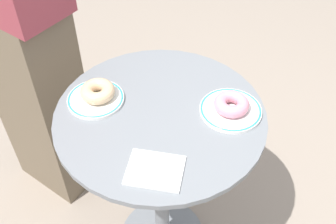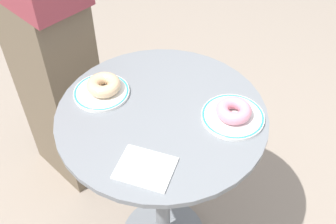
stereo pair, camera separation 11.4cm
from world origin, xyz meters
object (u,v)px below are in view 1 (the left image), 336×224
(plate_left, at_px, (96,99))
(paper_napkin, at_px, (155,170))
(cafe_table, at_px, (161,167))
(plate_right, at_px, (231,110))
(donut_glazed, at_px, (98,91))
(person_figure, at_px, (19,31))
(donut_pink_frosted, at_px, (232,104))

(plate_left, xyz_separation_m, paper_napkin, (0.23, -0.23, -0.00))
(cafe_table, bearing_deg, plate_left, 174.96)
(plate_right, xyz_separation_m, donut_glazed, (-0.40, -0.02, 0.02))
(cafe_table, distance_m, paper_napkin, 0.34)
(person_figure, bearing_deg, donut_glazed, -32.51)
(donut_pink_frosted, distance_m, paper_napkin, 0.31)
(cafe_table, relative_size, person_figure, 0.46)
(donut_glazed, height_order, paper_napkin, donut_glazed)
(paper_napkin, bearing_deg, donut_glazed, 134.08)
(plate_left, height_order, paper_napkin, plate_left)
(donut_pink_frosted, xyz_separation_m, paper_napkin, (-0.17, -0.26, -0.03))
(donut_pink_frosted, bearing_deg, plate_left, -175.89)
(cafe_table, relative_size, plate_left, 4.40)
(donut_pink_frosted, height_order, paper_napkin, donut_pink_frosted)
(donut_glazed, bearing_deg, plate_right, 2.98)
(plate_left, height_order, person_figure, person_figure)
(cafe_table, distance_m, donut_glazed, 0.35)
(cafe_table, distance_m, plate_right, 0.34)
(cafe_table, bearing_deg, person_figure, 155.38)
(plate_right, relative_size, donut_glazed, 1.76)
(cafe_table, xyz_separation_m, plate_right, (0.20, 0.05, 0.27))
(donut_pink_frosted, height_order, person_figure, person_figure)
(plate_right, bearing_deg, cafe_table, -166.94)
(plate_left, distance_m, donut_glazed, 0.03)
(person_figure, bearing_deg, paper_napkin, -38.34)
(cafe_table, relative_size, paper_napkin, 5.25)
(donut_glazed, bearing_deg, plate_left, -128.34)
(plate_left, bearing_deg, person_figure, 146.04)
(plate_left, xyz_separation_m, donut_glazed, (0.01, 0.01, 0.02))
(donut_pink_frosted, bearing_deg, paper_napkin, -124.34)
(cafe_table, height_order, paper_napkin, paper_napkin)
(plate_left, relative_size, plate_right, 0.94)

